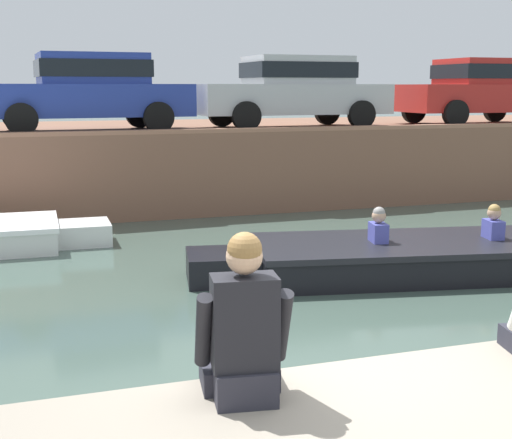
% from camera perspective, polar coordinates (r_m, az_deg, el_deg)
% --- Properties ---
extents(ground_plane, '(400.00, 400.00, 0.00)m').
position_cam_1_polar(ground_plane, '(9.24, -6.08, -5.47)').
color(ground_plane, '#42564C').
extents(far_quay_wall, '(60.00, 6.00, 1.66)m').
position_cam_1_polar(far_quay_wall, '(16.64, -11.88, 4.43)').
color(far_quay_wall, brown).
rests_on(far_quay_wall, ground).
extents(far_wall_coping, '(60.00, 0.24, 0.08)m').
position_cam_1_polar(far_wall_coping, '(13.72, -10.61, 6.86)').
color(far_wall_coping, '#9F6C52').
rests_on(far_wall_coping, far_quay_wall).
extents(motorboat_passing, '(5.85, 2.58, 0.95)m').
position_cam_1_polar(motorboat_passing, '(10.05, 12.38, -2.94)').
color(motorboat_passing, black).
rests_on(motorboat_passing, ground).
extents(car_left_inner_blue, '(4.21, 2.14, 1.54)m').
position_cam_1_polar(car_left_inner_blue, '(14.88, -13.31, 10.15)').
color(car_left_inner_blue, '#233893').
rests_on(car_left_inner_blue, far_quay_wall).
extents(car_centre_silver, '(4.28, 1.98, 1.54)m').
position_cam_1_polar(car_centre_silver, '(15.90, 2.97, 10.42)').
color(car_centre_silver, '#B7BABC').
rests_on(car_centre_silver, far_quay_wall).
extents(car_right_inner_red, '(3.84, 2.05, 1.54)m').
position_cam_1_polar(car_right_inner_red, '(18.21, 17.49, 9.97)').
color(car_right_inner_red, '#B2231E').
rests_on(car_right_inner_red, far_quay_wall).
extents(person_seated_left, '(0.57, 0.57, 0.97)m').
position_cam_1_polar(person_seated_left, '(4.01, -1.03, -9.22)').
color(person_seated_left, '#282833').
rests_on(person_seated_left, near_quay).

